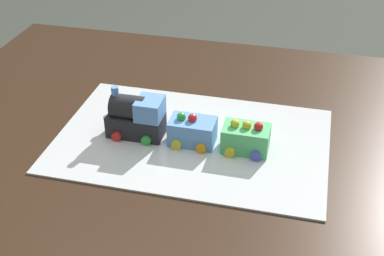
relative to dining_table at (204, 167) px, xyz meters
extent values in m
cube|color=#382316|center=(0.00, 0.00, 0.09)|extent=(1.40, 1.00, 0.03)
cube|color=#382316|center=(-0.64, 0.44, -0.28)|extent=(0.07, 0.07, 0.71)
cube|color=silver|center=(-0.02, -0.05, 0.11)|extent=(0.60, 0.40, 0.00)
cube|color=#232328|center=(-0.14, -0.06, 0.14)|extent=(0.12, 0.06, 0.05)
cylinder|color=#232328|center=(-0.16, -0.06, 0.18)|extent=(0.08, 0.05, 0.05)
cube|color=#669EEA|center=(-0.11, -0.06, 0.18)|extent=(0.06, 0.06, 0.04)
cylinder|color=#669EEA|center=(-0.19, -0.06, 0.21)|extent=(0.02, 0.02, 0.03)
sphere|color=#F4EFCC|center=(-0.21, -0.06, 0.14)|extent=(0.02, 0.02, 0.02)
cylinder|color=red|center=(-0.18, -0.10, 0.12)|extent=(0.02, 0.01, 0.02)
cylinder|color=green|center=(-0.11, -0.10, 0.12)|extent=(0.02, 0.01, 0.02)
cylinder|color=#D84CB2|center=(-0.18, -0.02, 0.12)|extent=(0.02, 0.01, 0.02)
cylinder|color=yellow|center=(-0.11, -0.02, 0.12)|extent=(0.02, 0.01, 0.02)
cube|color=#669EEA|center=(-0.01, -0.06, 0.14)|extent=(0.10, 0.06, 0.06)
cylinder|color=yellow|center=(-0.04, -0.10, 0.12)|extent=(0.02, 0.01, 0.02)
cylinder|color=orange|center=(0.01, -0.10, 0.12)|extent=(0.02, 0.01, 0.02)
cylinder|color=yellow|center=(-0.04, -0.02, 0.12)|extent=(0.02, 0.01, 0.02)
cylinder|color=red|center=(0.01, -0.02, 0.12)|extent=(0.02, 0.01, 0.02)
sphere|color=green|center=(-0.04, -0.06, 0.17)|extent=(0.02, 0.02, 0.02)
sphere|color=red|center=(-0.01, -0.06, 0.17)|extent=(0.02, 0.02, 0.02)
cube|color=#59CC7A|center=(0.10, -0.06, 0.14)|extent=(0.10, 0.06, 0.06)
cylinder|color=yellow|center=(0.08, -0.10, 0.12)|extent=(0.02, 0.01, 0.02)
cylinder|color=#4C59D8|center=(0.13, -0.10, 0.12)|extent=(0.02, 0.01, 0.02)
cylinder|color=#4C59D8|center=(0.08, -0.02, 0.12)|extent=(0.02, 0.01, 0.02)
cylinder|color=yellow|center=(0.13, -0.02, 0.12)|extent=(0.02, 0.01, 0.02)
sphere|color=yellow|center=(0.10, -0.06, 0.17)|extent=(0.02, 0.02, 0.02)
sphere|color=red|center=(0.13, -0.06, 0.17)|extent=(0.02, 0.02, 0.02)
sphere|color=yellow|center=(0.08, -0.06, 0.17)|extent=(0.02, 0.02, 0.02)
camera|label=1|loc=(0.22, -1.01, 0.78)|focal=49.67mm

